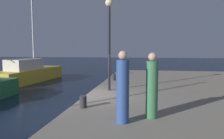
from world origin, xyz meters
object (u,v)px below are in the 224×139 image
(sailboat_yellow, at_px, (29,73))
(person_far_corner, at_px, (123,89))
(lamp_post_mid_promenade, at_px, (109,28))
(person_mid_promenade, at_px, (152,87))
(bollard_north, at_px, (122,71))
(bollard_south, at_px, (83,102))
(bollard_center, at_px, (114,77))

(sailboat_yellow, distance_m, person_far_corner, 14.35)
(sailboat_yellow, relative_size, lamp_post_mid_promenade, 1.76)
(lamp_post_mid_promenade, bearing_deg, person_far_corner, -75.45)
(person_mid_promenade, bearing_deg, person_far_corner, -145.03)
(lamp_post_mid_promenade, bearing_deg, person_mid_promenade, -63.45)
(lamp_post_mid_promenade, xyz_separation_m, bollard_north, (-0.16, 7.06, -2.72))
(sailboat_yellow, relative_size, person_far_corner, 3.90)
(bollard_south, distance_m, bollard_north, 10.18)
(sailboat_yellow, xyz_separation_m, person_far_corner, (9.20, -10.97, 0.96))
(sailboat_yellow, height_order, lamp_post_mid_promenade, sailboat_yellow)
(person_mid_promenade, bearing_deg, bollard_center, 107.17)
(bollard_north, xyz_separation_m, bollard_center, (-0.12, -3.79, 0.00))
(bollard_center, bearing_deg, person_far_corner, -79.50)
(bollard_south, distance_m, bollard_center, 6.39)
(person_mid_promenade, xyz_separation_m, person_far_corner, (-0.77, -0.54, 0.03))
(bollard_center, bearing_deg, person_mid_promenade, -72.83)
(sailboat_yellow, height_order, person_mid_promenade, sailboat_yellow)
(person_far_corner, bearing_deg, lamp_post_mid_promenade, 104.55)
(bollard_south, height_order, person_far_corner, person_far_corner)
(lamp_post_mid_promenade, relative_size, bollard_south, 10.66)
(lamp_post_mid_promenade, bearing_deg, sailboat_yellow, 140.63)
(sailboat_yellow, bearing_deg, person_mid_promenade, -46.29)
(lamp_post_mid_promenade, bearing_deg, bollard_north, 91.32)
(bollard_south, bearing_deg, person_mid_promenade, -17.09)
(lamp_post_mid_promenade, distance_m, person_mid_promenade, 4.72)
(lamp_post_mid_promenade, distance_m, bollard_north, 7.57)
(person_mid_promenade, bearing_deg, bollard_north, 100.76)
(bollard_center, height_order, person_mid_promenade, person_mid_promenade)
(sailboat_yellow, height_order, bollard_center, sailboat_yellow)
(lamp_post_mid_promenade, xyz_separation_m, person_mid_promenade, (1.90, -3.81, -2.04))
(lamp_post_mid_promenade, xyz_separation_m, person_far_corner, (1.13, -4.35, -2.01))
(bollard_south, height_order, person_mid_promenade, person_mid_promenade)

